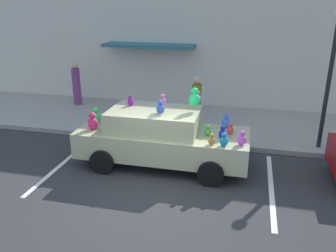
{
  "coord_description": "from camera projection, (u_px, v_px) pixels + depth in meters",
  "views": [
    {
      "loc": [
        1.92,
        -6.73,
        4.28
      ],
      "look_at": [
        -0.21,
        2.22,
        0.9
      ],
      "focal_mm": 37.24,
      "sensor_mm": 36.0,
      "label": 1
    }
  ],
  "objects": [
    {
      "name": "plush_covered_car",
      "position": [
        161.0,
        137.0,
        9.29
      ],
      "size": [
        4.52,
        1.91,
        2.18
      ],
      "color": "#ABAD82",
      "rests_on": "ground"
    },
    {
      "name": "pedestrian_near_shopfront",
      "position": [
        76.0,
        85.0,
        14.18
      ],
      "size": [
        0.33,
        0.33,
        1.72
      ],
      "color": "#7D3774",
      "rests_on": "sidewalk"
    },
    {
      "name": "sidewalk",
      "position": [
        192.0,
        122.0,
        12.58
      ],
      "size": [
        24.0,
        4.0,
        0.15
      ],
      "primitive_type": "cube",
      "color": "gray",
      "rests_on": "ground"
    },
    {
      "name": "street_lamp_post",
      "position": [
        331.0,
        66.0,
        9.47
      ],
      "size": [
        0.28,
        0.28,
        3.91
      ],
      "color": "black",
      "rests_on": "sidewalk"
    },
    {
      "name": "ground_plane",
      "position": [
        155.0,
        195.0,
        8.04
      ],
      "size": [
        60.0,
        60.0,
        0.0
      ],
      "primitive_type": "plane",
      "color": "#2D2D30"
    },
    {
      "name": "parking_stripe_front",
      "position": [
        271.0,
        187.0,
        8.38
      ],
      "size": [
        0.12,
        3.6,
        0.01
      ],
      "primitive_type": "cube",
      "color": "silver",
      "rests_on": "ground"
    },
    {
      "name": "storefront_building",
      "position": [
        202.0,
        28.0,
        13.46
      ],
      "size": [
        24.0,
        1.25,
        6.4
      ],
      "color": "beige",
      "rests_on": "ground"
    },
    {
      "name": "parking_stripe_rear",
      "position": [
        62.0,
        163.0,
        9.59
      ],
      "size": [
        0.12,
        3.6,
        0.01
      ],
      "primitive_type": "cube",
      "color": "silver",
      "rests_on": "ground"
    },
    {
      "name": "teddy_bear_on_sidewalk",
      "position": [
        140.0,
        120.0,
        11.42
      ],
      "size": [
        0.41,
        0.34,
        0.77
      ],
      "color": "beige",
      "rests_on": "sidewalk"
    },
    {
      "name": "pedestrian_walking_past",
      "position": [
        196.0,
        106.0,
        11.1
      ],
      "size": [
        0.3,
        0.3,
        1.85
      ],
      "color": "olive",
      "rests_on": "sidewalk"
    }
  ]
}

